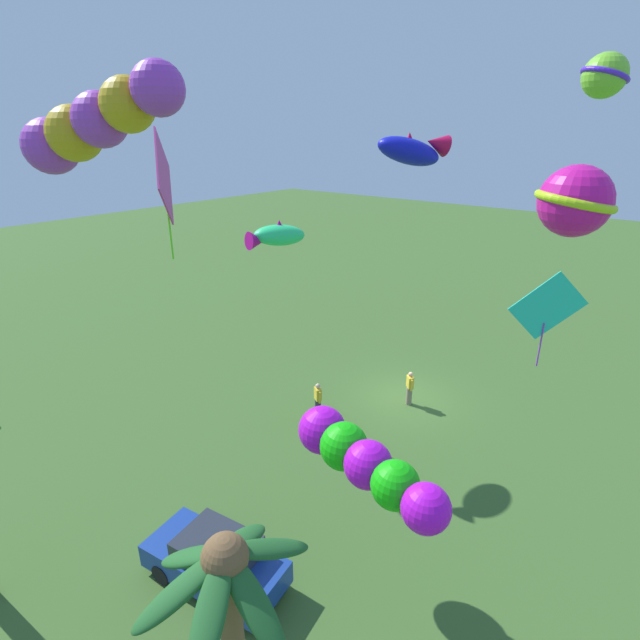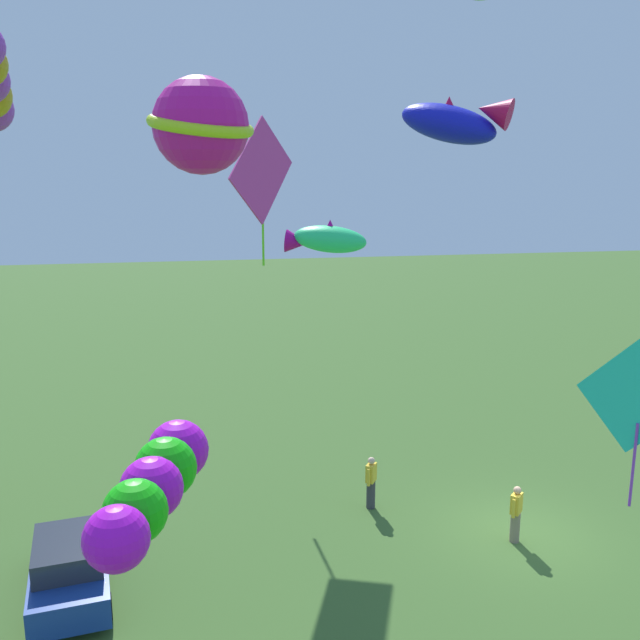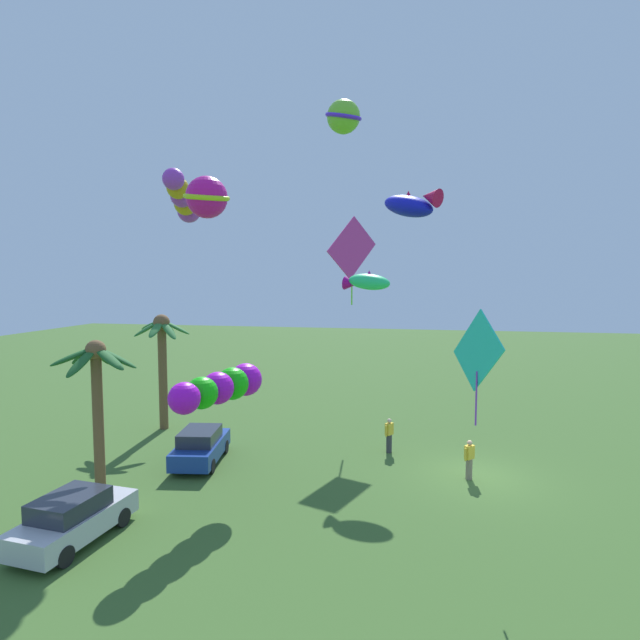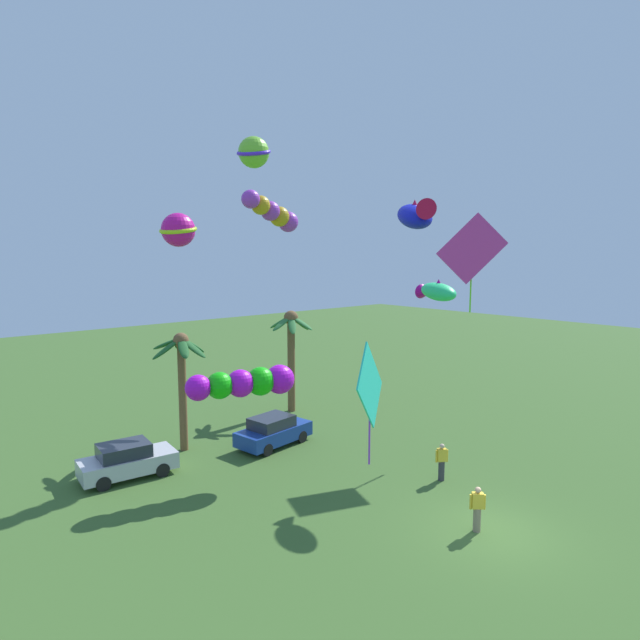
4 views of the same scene
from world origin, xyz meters
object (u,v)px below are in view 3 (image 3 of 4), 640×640
at_px(palm_tree_0, 96,382).
at_px(kite_tube_0, 183,198).
at_px(palm_tree_1, 162,348).
at_px(kite_diamond_6, 352,249).
at_px(parked_car_1, 201,446).
at_px(spectator_0, 389,435).
at_px(kite_diamond_2, 477,353).
at_px(kite_tube_7, 222,387).
at_px(kite_ball_3, 343,117).
at_px(kite_ball_1, 207,197).
at_px(spectator_1, 469,459).
at_px(kite_fish_4, 411,205).
at_px(kite_fish_5, 366,282).
at_px(parked_car_0, 73,518).

distance_m(palm_tree_0, kite_tube_0, 8.66).
height_order(palm_tree_1, kite_diamond_6, kite_diamond_6).
bearing_deg(parked_car_1, spectator_0, -70.09).
bearing_deg(kite_diamond_2, kite_tube_7, 79.41).
bearing_deg(parked_car_1, palm_tree_1, 43.22).
bearing_deg(parked_car_1, kite_ball_3, -129.08).
distance_m(parked_car_1, kite_ball_1, 11.95).
height_order(spectator_1, kite_diamond_6, kite_diamond_6).
relative_size(palm_tree_1, kite_ball_3, 4.29).
bearing_deg(spectator_1, kite_ball_1, 129.94).
height_order(kite_ball_1, kite_ball_3, kite_ball_3).
relative_size(spectator_1, kite_ball_3, 1.11).
distance_m(spectator_0, kite_ball_3, 14.57).
distance_m(palm_tree_1, kite_diamond_6, 11.70).
relative_size(kite_tube_0, kite_fish_4, 1.42).
xyz_separation_m(palm_tree_1, kite_ball_3, (-10.09, -11.16, 8.14)).
relative_size(parked_car_1, kite_diamond_6, 0.82).
relative_size(kite_ball_1, kite_diamond_6, 0.36).
bearing_deg(palm_tree_0, kite_fish_5, -50.93).
distance_m(spectator_1, kite_ball_1, 14.16).
bearing_deg(kite_diamond_6, kite_tube_0, 139.47).
xyz_separation_m(kite_tube_0, kite_ball_1, (-7.21, -4.26, -1.21)).
bearing_deg(kite_ball_1, parked_car_1, 27.07).
relative_size(spectator_1, kite_ball_1, 0.88).
bearing_deg(kite_ball_3, parked_car_1, 50.92).
distance_m(kite_tube_0, kite_fish_5, 9.12).
height_order(spectator_0, kite_tube_0, kite_tube_0).
relative_size(spectator_0, kite_ball_1, 0.88).
relative_size(palm_tree_0, kite_ball_1, 3.19).
relative_size(spectator_0, kite_ball_3, 1.11).
bearing_deg(kite_diamond_2, kite_ball_1, 102.60).
xyz_separation_m(palm_tree_1, kite_ball_1, (-10.72, -7.33, 5.96)).
bearing_deg(palm_tree_1, kite_ball_3, -132.12).
bearing_deg(spectator_1, kite_tube_7, 110.55).
bearing_deg(kite_ball_3, kite_fish_5, 1.74).
bearing_deg(spectator_0, kite_fish_4, -164.19).
relative_size(palm_tree_1, kite_fish_5, 2.47).
xyz_separation_m(spectator_0, kite_fish_5, (0.94, 1.20, 7.05)).
relative_size(kite_ball_1, kite_fish_4, 0.69).
height_order(kite_diamond_2, kite_fish_5, kite_fish_5).
distance_m(kite_diamond_2, kite_fish_5, 9.68).
height_order(kite_fish_4, kite_diamond_6, kite_diamond_6).
bearing_deg(parked_car_1, spectator_1, -88.19).
xyz_separation_m(kite_fish_4, kite_fish_5, (4.14, 2.10, -2.96)).
xyz_separation_m(spectator_0, kite_ball_3, (-8.65, 0.91, 11.69)).
relative_size(parked_car_0, kite_diamond_2, 1.16).
distance_m(parked_car_0, spectator_1, 14.33).
bearing_deg(kite_diamond_6, spectator_0, -155.80).
relative_size(palm_tree_0, kite_fish_4, 2.21).
height_order(spectator_0, kite_ball_1, kite_ball_1).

